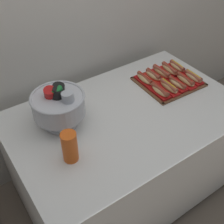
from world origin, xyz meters
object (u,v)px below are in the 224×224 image
at_px(hot_dog_9, 177,67).
at_px(punch_bowl, 59,104).
at_px(hot_dog_8, 169,70).
at_px(hot_dog_5, 145,79).
at_px(hot_dog_6, 153,76).
at_px(hot_dog_1, 169,87).
at_px(serving_tray, 168,82).
at_px(cup_stack, 70,147).
at_px(hot_dog_2, 177,84).
at_px(hot_dog_3, 185,80).
at_px(hot_dog_7, 161,73).
at_px(buffet_table, 126,151).
at_px(hot_dog_0, 160,91).
at_px(hot_dog_4, 193,77).

bearing_deg(hot_dog_9, punch_bowl, -177.84).
height_order(hot_dog_8, punch_bowl, punch_bowl).
distance_m(hot_dog_5, hot_dog_6, 0.08).
bearing_deg(hot_dog_1, hot_dog_6, 87.91).
distance_m(serving_tray, cup_stack, 0.92).
xyz_separation_m(hot_dog_2, punch_bowl, (-0.81, 0.12, 0.11)).
height_order(hot_dog_3, hot_dog_9, hot_dog_3).
bearing_deg(hot_dog_7, serving_tray, -92.09).
bearing_deg(buffet_table, hot_dog_9, 16.95).
xyz_separation_m(hot_dog_0, hot_dog_6, (0.08, 0.16, 0.00)).
relative_size(hot_dog_6, hot_dog_8, 0.87).
height_order(hot_dog_7, hot_dog_8, hot_dog_7).
xyz_separation_m(serving_tray, hot_dog_2, (-0.00, -0.08, 0.03)).
bearing_deg(hot_dog_5, hot_dog_0, -92.09).
xyz_separation_m(hot_dog_2, hot_dog_4, (0.15, -0.01, 0.00)).
xyz_separation_m(serving_tray, punch_bowl, (-0.81, 0.04, 0.15)).
distance_m(buffet_table, punch_bowl, 0.65).
xyz_separation_m(hot_dog_5, hot_dog_7, (0.15, -0.01, 0.00)).
relative_size(hot_dog_3, hot_dog_5, 1.07).
height_order(hot_dog_1, hot_dog_4, hot_dog_1).
bearing_deg(hot_dog_0, hot_dog_7, 45.64).
distance_m(hot_dog_1, hot_dog_9, 0.28).
relative_size(serving_tray, hot_dog_8, 2.35).
distance_m(serving_tray, hot_dog_3, 0.12).
distance_m(hot_dog_7, hot_dog_9, 0.15).
distance_m(hot_dog_0, hot_dog_3, 0.23).
relative_size(hot_dog_0, hot_dog_7, 0.91).
xyz_separation_m(hot_dog_6, hot_dog_8, (0.15, -0.01, -0.00)).
relative_size(serving_tray, cup_stack, 2.36).
xyz_separation_m(serving_tray, hot_dog_0, (-0.15, -0.08, 0.03)).
bearing_deg(hot_dog_4, cup_stack, -172.54).
bearing_deg(hot_dog_1, hot_dog_0, 177.91).
bearing_deg(hot_dog_5, hot_dog_1, -67.64).
xyz_separation_m(hot_dog_6, hot_dog_9, (0.22, -0.01, -0.00)).
xyz_separation_m(hot_dog_6, hot_dog_7, (0.07, -0.00, 0.00)).
bearing_deg(cup_stack, hot_dog_6, 20.64).
bearing_deg(hot_dog_3, hot_dog_5, 141.66).
distance_m(hot_dog_5, cup_stack, 0.81).
bearing_deg(hot_dog_4, hot_dog_1, 177.91).
relative_size(serving_tray, hot_dog_6, 2.69).
height_order(hot_dog_9, punch_bowl, punch_bowl).
distance_m(buffet_table, hot_dog_5, 0.52).
xyz_separation_m(buffet_table, hot_dog_4, (0.58, 0.01, 0.39)).
distance_m(hot_dog_0, hot_dog_8, 0.28).
relative_size(hot_dog_5, hot_dog_6, 1.09).
bearing_deg(hot_dog_1, punch_bowl, 170.74).
bearing_deg(buffet_table, hot_dog_3, 1.84).
relative_size(serving_tray, hot_dog_5, 2.46).
relative_size(hot_dog_4, hot_dog_8, 0.91).
relative_size(hot_dog_3, hot_dog_7, 1.01).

